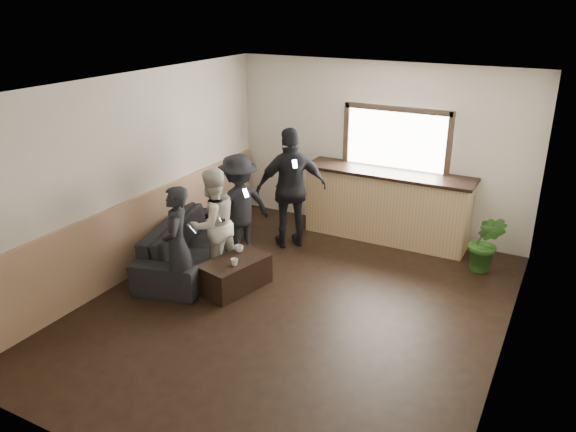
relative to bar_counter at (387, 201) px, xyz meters
The scene contains 12 objects.
ground 2.79m from the bar_counter, 96.35° to the right, with size 5.00×6.00×0.01m, color black.
room_shell 3.00m from the bar_counter, 111.04° to the right, with size 5.01×6.01×2.80m.
bar_counter is the anchor object (origin of this frame).
sofa 3.18m from the bar_counter, 133.89° to the right, with size 2.29×0.89×0.67m, color black.
coffee_table 2.91m from the bar_counter, 115.59° to the right, with size 0.52×0.94×0.42m, color black.
cup_a 2.70m from the bar_counter, 119.76° to the right, with size 0.12×0.12×0.10m, color silver.
cup_b 2.96m from the bar_counter, 113.13° to the right, with size 0.10×0.10×0.09m, color silver.
potted_plant 1.74m from the bar_counter, 16.40° to the right, with size 0.49×0.40×0.89m, color #2D6623.
person_a 3.61m from the bar_counter, 118.96° to the right, with size 0.60×0.67×1.54m.
person_b 2.96m from the bar_counter, 125.28° to the right, with size 0.82×0.93×1.58m.
person_c 2.43m from the bar_counter, 135.93° to the right, with size 1.00×1.19×1.60m.
person_d 1.60m from the bar_counter, 141.88° to the right, with size 1.14×1.09×1.90m.
Camera 1 is at (2.88, -5.56, 3.72)m, focal length 35.00 mm.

